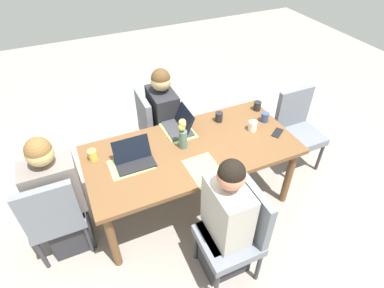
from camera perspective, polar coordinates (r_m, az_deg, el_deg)
The scene contains 21 objects.
ground_plane at distance 3.33m, azimuth -0.00°, elevation -10.24°, with size 10.00×10.00×0.00m, color gray.
dining_table at distance 2.86m, azimuth -0.00°, elevation -1.97°, with size 1.90×0.91×0.72m.
chair_far_left_near at distance 2.52m, azimuth 8.31°, elevation -15.27°, with size 0.44×0.44×0.90m.
person_far_left_near at distance 2.50m, azimuth 6.14°, elevation -14.53°, with size 0.36×0.40×1.19m.
chair_near_left_mid at distance 3.46m, azimuth -6.59°, elevation 3.22°, with size 0.44×0.44×0.90m.
person_near_left_mid at distance 3.42m, azimuth -5.12°, elevation 3.35°, with size 0.36×0.40×1.19m.
chair_head_right_left_far at distance 2.82m, azimuth -23.82°, elevation -11.49°, with size 0.44×0.44×0.90m.
person_head_right_left_far at distance 2.85m, azimuth -22.92°, elevation -9.75°, with size 0.40×0.36×1.19m.
chair_head_left_right_near at distance 3.63m, azimuth 18.57°, elevation 3.12°, with size 0.44×0.44×0.90m.
flower_vase at distance 2.73m, azimuth -1.71°, elevation 1.91°, with size 0.08×0.09×0.29m.
placemat_far_left_near at distance 2.61m, azimuth 2.26°, elevation -4.72°, with size 0.36×0.26×0.00m, color #9EBC66.
placemat_near_left_mid at distance 3.02m, azimuth -2.53°, elevation 2.51°, with size 0.36×0.26×0.00m, color #9EBC66.
placemat_head_right_left_far at distance 2.70m, azimuth -11.06°, elevation -3.75°, with size 0.36×0.26×0.00m, color #9EBC66.
laptop_head_right_left_far at distance 2.69m, azimuth -10.52°, elevation -2.63°, with size 0.32×0.22×0.20m.
laptop_near_left_mid at distance 3.01m, azimuth -2.26°, elevation 3.39°, with size 0.22×0.32×0.20m.
coffee_mug_near_left at distance 3.12m, azimuth 4.93°, elevation 4.95°, with size 0.07×0.07×0.10m, color #232328.
coffee_mug_near_right at distance 3.35m, azimuth 11.81°, elevation 6.81°, with size 0.08×0.08×0.10m, color #232328.
coffee_mug_centre_left at distance 2.80m, azimuth -17.65°, elevation -1.95°, with size 0.07×0.07×0.10m, color #DBC64C.
coffee_mug_centre_right at distance 3.20m, azimuth 13.12°, elevation 4.79°, with size 0.08×0.08×0.10m, color #33477A.
coffee_mug_far_left at distance 3.05m, azimuth 11.00°, elevation 3.26°, with size 0.08×0.08×0.10m, color white.
phone_black at distance 3.09m, azimuth 15.30°, elevation 1.99°, with size 0.15×0.07×0.01m, color black.
Camera 1 is at (0.87, 1.94, 2.56)m, focal length 29.27 mm.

